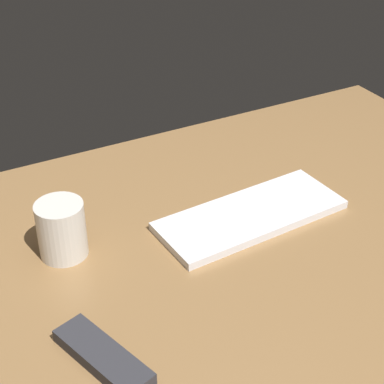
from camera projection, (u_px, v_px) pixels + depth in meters
The scene contains 4 objects.
desk at pixel (200, 257), 107.89cm from camera, with size 140.00×84.00×2.00cm, color olive.
keyboard at pixel (251, 215), 115.25cm from camera, with size 34.58×13.50×1.51cm, color white.
tv_remote at pixel (103, 357), 86.63cm from camera, with size 16.16×5.00×2.03cm, color #2D2D33.
coffee_mug at pixel (62, 230), 104.59cm from camera, with size 8.04×8.04×9.77cm, color silver.
Camera 1 is at (-40.86, -74.04, 68.92)cm, focal length 59.75 mm.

